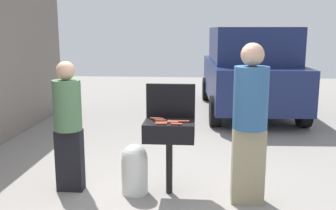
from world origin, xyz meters
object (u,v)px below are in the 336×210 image
person_left (68,122)px  parked_minivan (249,70)px  hot_dog_1 (176,124)px  hot_dog_7 (184,121)px  hot_dog_0 (161,123)px  propane_tank (135,168)px  hot_dog_8 (173,121)px  bbq_grill (169,133)px  hot_dog_5 (161,124)px  person_right (250,118)px  hot_dog_2 (161,120)px  hot_dog_3 (173,122)px  hot_dog_6 (158,119)px  hot_dog_4 (155,118)px

person_left → parked_minivan: (2.75, 4.94, 0.16)m
hot_dog_1 → hot_dog_7: 0.16m
hot_dog_0 → propane_tank: hot_dog_0 is taller
hot_dog_0 → hot_dog_7: (0.26, 0.09, 0.00)m
hot_dog_7 → hot_dog_8: same height
parked_minivan → bbq_grill: bearing=70.5°
parked_minivan → hot_dog_7: bearing=72.4°
hot_dog_5 → person_right: 1.00m
hot_dog_1 → bbq_grill: bearing=119.6°
hot_dog_0 → parked_minivan: parked_minivan is taller
hot_dog_1 → hot_dog_2: same height
hot_dog_1 → person_right: (0.82, -0.01, 0.08)m
parked_minivan → hot_dog_3: bearing=71.2°
bbq_grill → hot_dog_3: hot_dog_3 is taller
hot_dog_1 → hot_dog_3: bearing=118.0°
propane_tank → parked_minivan: (1.94, 4.97, 0.70)m
hot_dog_3 → hot_dog_8: bearing=88.7°
person_left → hot_dog_7: bearing=7.8°
bbq_grill → hot_dog_1: bearing=-60.4°
hot_dog_1 → hot_dog_5: size_ratio=1.00×
bbq_grill → parked_minivan: bearing=72.8°
hot_dog_0 → hot_dog_5: same height
hot_dog_8 → propane_tank: 0.75m
bbq_grill → hot_dog_6: hot_dog_6 is taller
bbq_grill → hot_dog_6: size_ratio=6.90×
hot_dog_8 → person_left: person_left is taller
hot_dog_6 → hot_dog_8: same height
hot_dog_2 → hot_dog_4: 0.13m
person_left → hot_dog_1: bearing=1.8°
bbq_grill → hot_dog_1: size_ratio=6.90×
hot_dog_2 → person_left: 1.13m
hot_dog_7 → parked_minivan: (1.35, 4.97, 0.11)m
hot_dog_3 → propane_tank: 0.75m
hot_dog_5 → propane_tank: hot_dog_5 is taller
hot_dog_3 → person_right: (0.87, -0.10, 0.08)m
bbq_grill → hot_dog_6: 0.22m
hot_dog_0 → hot_dog_4: (-0.10, 0.23, 0.00)m
hot_dog_4 → propane_tank: size_ratio=0.21×
hot_dog_0 → hot_dog_8: (0.13, 0.10, 0.00)m
hot_dog_2 → hot_dog_6: (-0.03, 0.07, 0.00)m
parked_minivan → hot_dog_5: bearing=70.2°
hot_dog_4 → hot_dog_5: 0.29m
hot_dog_3 → hot_dog_5: (-0.13, -0.09, 0.00)m
hot_dog_0 → hot_dog_3: size_ratio=1.00×
hot_dog_6 → bbq_grill: bearing=-28.9°
person_right → hot_dog_7: bearing=-27.0°
hot_dog_0 → propane_tank: (-0.34, 0.08, -0.59)m
hot_dog_5 → person_left: person_left is taller
person_left → parked_minivan: bearing=69.8°
hot_dog_1 → hot_dog_4: 0.39m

